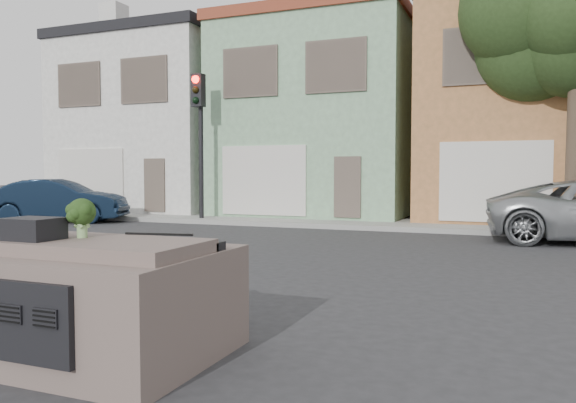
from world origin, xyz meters
The scene contains 11 objects.
ground_plane centered at (0.00, 0.00, 0.00)m, with size 120.00×120.00×0.00m, color #303033.
sidewalk centered at (0.00, 10.50, 0.07)m, with size 40.00×3.00×0.15m, color gray.
townhouse_white centered at (-11.00, 14.50, 3.77)m, with size 7.20×8.20×7.55m, color silver.
townhouse_mint centered at (-3.50, 14.50, 3.77)m, with size 7.20×8.20×7.55m, color #84AF86.
townhouse_tan centered at (4.00, 14.50, 3.77)m, with size 7.20×8.20×7.55m, color #B17544.
navy_sedan centered at (-11.13, 7.81, 0.00)m, with size 1.58×4.53×1.49m, color black.
traffic_signal centered at (-6.50, 9.50, 2.55)m, with size 0.40×0.40×5.10m, color black.
car_dashboard centered at (0.00, -3.00, 0.56)m, with size 2.00×1.80×1.12m, color #6B5952.
instrument_hump centered at (-0.58, -3.35, 1.22)m, with size 0.48×0.38×0.20m, color black.
wiper_arm centered at (0.28, -2.62, 1.13)m, with size 0.70×0.03×0.02m, color black.
broccoli centered at (-0.27, -3.06, 1.31)m, with size 0.31×0.31×0.38m, color #1C3211.
Camera 1 is at (3.48, -7.20, 1.73)m, focal length 35.00 mm.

